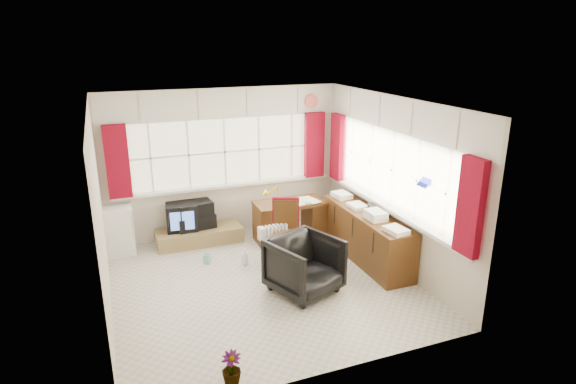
% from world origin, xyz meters
% --- Properties ---
extents(ground, '(4.00, 4.00, 0.00)m').
position_xyz_m(ground, '(0.00, 0.00, 0.00)').
color(ground, beige).
rests_on(ground, ground).
extents(room_walls, '(4.00, 4.00, 4.00)m').
position_xyz_m(room_walls, '(0.00, 0.00, 1.50)').
color(room_walls, beige).
rests_on(room_walls, ground).
extents(window_back, '(3.70, 0.12, 3.60)m').
position_xyz_m(window_back, '(0.00, 1.94, 0.95)').
color(window_back, beige).
rests_on(window_back, room_walls).
extents(window_right, '(0.12, 3.70, 3.60)m').
position_xyz_m(window_right, '(1.94, 0.00, 0.95)').
color(window_right, beige).
rests_on(window_right, room_walls).
extents(curtains, '(3.83, 3.83, 1.15)m').
position_xyz_m(curtains, '(0.92, 0.93, 1.46)').
color(curtains, maroon).
rests_on(curtains, room_walls).
extents(overhead_cabinets, '(3.98, 3.98, 0.48)m').
position_xyz_m(overhead_cabinets, '(0.98, 0.98, 2.25)').
color(overhead_cabinets, silver).
rests_on(overhead_cabinets, room_walls).
extents(desk, '(1.16, 0.58, 0.70)m').
position_xyz_m(desk, '(0.90, 1.32, 0.37)').
color(desk, '#503013').
rests_on(desk, ground).
extents(desk_lamp, '(0.15, 0.13, 0.38)m').
position_xyz_m(desk_lamp, '(0.65, 1.18, 0.93)').
color(desk_lamp, yellow).
rests_on(desk_lamp, desk).
extents(task_chair, '(0.54, 0.56, 0.99)m').
position_xyz_m(task_chair, '(0.55, 0.57, 0.53)').
color(task_chair, black).
rests_on(task_chair, ground).
extents(office_chair, '(1.06, 1.08, 0.76)m').
position_xyz_m(office_chair, '(0.45, -0.39, 0.38)').
color(office_chair, black).
rests_on(office_chair, ground).
extents(radiator, '(0.41, 0.20, 0.60)m').
position_xyz_m(radiator, '(0.38, 0.60, 0.24)').
color(radiator, white).
rests_on(radiator, ground).
extents(credenza, '(0.50, 2.00, 0.85)m').
position_xyz_m(credenza, '(1.73, 0.20, 0.39)').
color(credenza, '#503013').
rests_on(credenza, ground).
extents(file_tray, '(0.33, 0.38, 0.11)m').
position_xyz_m(file_tray, '(1.88, 0.16, 0.80)').
color(file_tray, black).
rests_on(file_tray, credenza).
extents(tv_bench, '(1.40, 0.50, 0.25)m').
position_xyz_m(tv_bench, '(-0.55, 1.72, 0.12)').
color(tv_bench, olive).
rests_on(tv_bench, ground).
extents(crt_tv, '(0.54, 0.52, 0.45)m').
position_xyz_m(crt_tv, '(-0.80, 1.82, 0.47)').
color(crt_tv, black).
rests_on(crt_tv, tv_bench).
extents(hifi_stack, '(0.67, 0.47, 0.45)m').
position_xyz_m(hifi_stack, '(-0.60, 1.80, 0.47)').
color(hifi_stack, black).
rests_on(hifi_stack, tv_bench).
extents(mini_fridge, '(0.45, 0.46, 0.77)m').
position_xyz_m(mini_fridge, '(-1.80, 1.80, 0.38)').
color(mini_fridge, white).
rests_on(mini_fridge, ground).
extents(spray_bottle_a, '(0.10, 0.10, 0.27)m').
position_xyz_m(spray_bottle_a, '(-0.07, 0.67, 0.13)').
color(spray_bottle_a, white).
rests_on(spray_bottle_a, ground).
extents(spray_bottle_b, '(0.13, 0.13, 0.21)m').
position_xyz_m(spray_bottle_b, '(-0.60, 0.93, 0.10)').
color(spray_bottle_b, '#82C2B7').
rests_on(spray_bottle_b, ground).
extents(flower_vase, '(0.26, 0.26, 0.35)m').
position_xyz_m(flower_vase, '(-0.94, -1.80, 0.18)').
color(flower_vase, black).
rests_on(flower_vase, ground).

